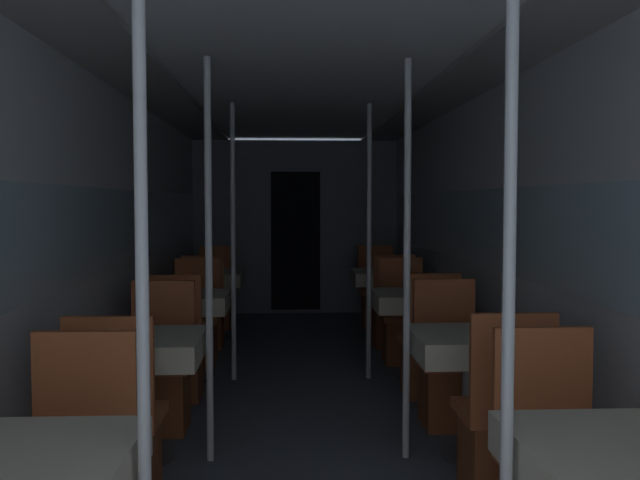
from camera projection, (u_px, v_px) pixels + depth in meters
wall_left at (112, 246)px, 5.00m from camera, size 0.05×10.21×2.25m
wall_right at (491, 245)px, 5.13m from camera, size 0.05×10.21×2.25m
ceiling_panel at (303, 83)px, 5.00m from camera, size 2.70×10.21×0.07m
bulkhead_far at (296, 227)px, 9.29m from camera, size 2.65×0.09×2.25m
support_pole_left_0 at (143, 313)px, 2.12m from camera, size 0.04×0.04×2.25m
dining_table_left_1 at (141, 355)px, 3.96m from camera, size 0.68×0.68×0.71m
chair_left_near_1 at (118, 446)px, 3.41m from camera, size 0.41×0.41×0.94m
chair_left_far_1 at (160, 385)px, 4.54m from camera, size 0.41×0.41×0.94m
support_pole_left_1 at (209, 261)px, 3.95m from camera, size 0.04×0.04×2.25m
dining_table_left_2 at (187, 307)px, 5.78m from camera, size 0.68×0.68×0.71m
chair_left_near_2 at (176, 361)px, 5.23m from camera, size 0.41×0.41×0.94m
chair_left_far_2 at (196, 332)px, 6.36m from camera, size 0.41×0.41×0.94m
support_pole_left_2 at (233, 242)px, 5.77m from camera, size 0.04×0.04×2.25m
dining_table_left_3 at (211, 281)px, 7.60m from camera, size 0.68×0.68×0.71m
chair_left_near_3 at (205, 319)px, 7.05m from camera, size 0.41×0.41×0.94m
chair_left_far_3 at (216, 303)px, 8.18m from camera, size 0.41×0.41×0.94m
dining_table_right_0 at (625, 475)px, 2.22m from camera, size 0.68×0.68×0.71m
support_pole_right_0 at (508, 310)px, 2.18m from camera, size 0.04×0.04×2.25m
dining_table_right_1 at (472, 352)px, 4.04m from camera, size 0.68×0.68×0.71m
chair_right_near_1 at (502, 439)px, 3.50m from camera, size 0.41×0.41×0.94m
chair_right_far_1 at (449, 381)px, 4.63m from camera, size 0.41×0.41×0.94m
support_pole_right_1 at (407, 261)px, 4.00m from camera, size 0.04×0.04×2.25m
dining_table_right_2 at (414, 305)px, 5.87m from camera, size 0.68×0.68×0.71m
chair_right_near_2 at (428, 358)px, 5.32m from camera, size 0.41×0.41×0.94m
chair_right_far_2 at (403, 330)px, 6.45m from camera, size 0.41×0.41×0.94m
support_pole_right_2 at (369, 242)px, 5.82m from camera, size 0.04×0.04×2.25m
dining_table_right_3 at (384, 281)px, 7.69m from camera, size 0.68×0.68×0.71m
chair_right_near_3 at (392, 318)px, 7.14m from camera, size 0.41×0.41×0.94m
chair_right_far_3 at (377, 302)px, 8.27m from camera, size 0.41×0.41×0.94m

